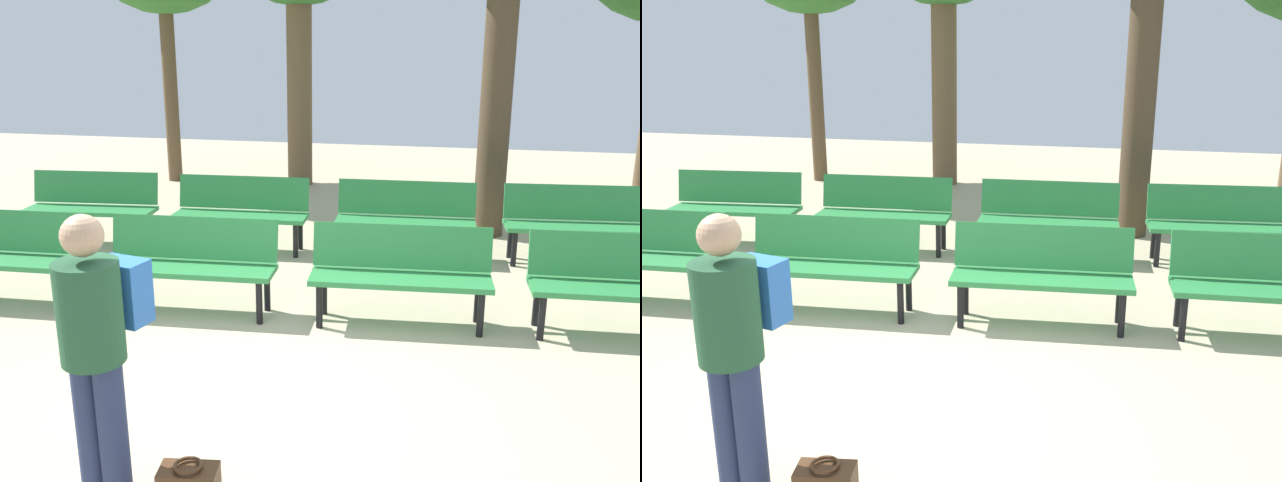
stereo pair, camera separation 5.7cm
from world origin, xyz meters
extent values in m
plane|color=#BCAD8E|center=(0.00, 0.00, 0.00)|extent=(24.00, 24.00, 0.00)
cube|color=#2D8442|center=(-2.98, 1.51, 0.68)|extent=(1.60, 0.20, 0.40)
cylinder|color=black|center=(-2.27, 1.18, 0.20)|extent=(0.06, 0.06, 0.40)
cylinder|color=black|center=(-2.28, 1.50, 0.20)|extent=(0.06, 0.06, 0.40)
cube|color=#2D8442|center=(-1.08, 1.45, 0.43)|extent=(1.62, 0.54, 0.05)
cube|color=#2D8442|center=(-1.09, 1.65, 0.68)|extent=(1.60, 0.22, 0.40)
cylinder|color=black|center=(-1.77, 1.24, 0.20)|extent=(0.06, 0.06, 0.40)
cylinder|color=black|center=(-0.37, 1.33, 0.20)|extent=(0.06, 0.06, 0.40)
cylinder|color=black|center=(-1.79, 1.56, 0.20)|extent=(0.06, 0.06, 0.40)
cylinder|color=black|center=(-0.39, 1.65, 0.20)|extent=(0.06, 0.06, 0.40)
cube|color=#2D8442|center=(0.86, 1.57, 0.43)|extent=(1.63, 0.56, 0.05)
cube|color=#2D8442|center=(0.84, 1.77, 0.68)|extent=(1.60, 0.24, 0.40)
cylinder|color=black|center=(0.17, 1.36, 0.20)|extent=(0.06, 0.06, 0.40)
cylinder|color=black|center=(1.57, 1.47, 0.20)|extent=(0.06, 0.06, 0.40)
cylinder|color=black|center=(0.15, 1.68, 0.20)|extent=(0.06, 0.06, 0.40)
cylinder|color=black|center=(1.55, 1.79, 0.20)|extent=(0.06, 0.06, 0.40)
cube|color=#2D8442|center=(2.77, 1.70, 0.43)|extent=(1.62, 0.53, 0.05)
cube|color=#2D8442|center=(2.75, 1.90, 0.68)|extent=(1.60, 0.21, 0.40)
cylinder|color=black|center=(2.08, 1.50, 0.20)|extent=(0.06, 0.06, 0.40)
cylinder|color=black|center=(2.06, 1.82, 0.20)|extent=(0.06, 0.06, 0.40)
cube|color=#2D8442|center=(-3.14, 3.30, 0.43)|extent=(1.63, 0.59, 0.05)
cube|color=#2D8442|center=(-3.15, 3.50, 0.68)|extent=(1.60, 0.28, 0.40)
cylinder|color=black|center=(-3.82, 3.07, 0.20)|extent=(0.06, 0.06, 0.40)
cylinder|color=black|center=(-2.42, 3.20, 0.20)|extent=(0.06, 0.06, 0.40)
cylinder|color=black|center=(-3.85, 3.39, 0.20)|extent=(0.06, 0.06, 0.40)
cylinder|color=black|center=(-2.45, 3.52, 0.20)|extent=(0.06, 0.06, 0.40)
cube|color=#2D8442|center=(-1.23, 3.40, 0.43)|extent=(1.62, 0.53, 0.05)
cube|color=#2D8442|center=(-1.25, 3.60, 0.68)|extent=(1.60, 0.22, 0.40)
cylinder|color=black|center=(-1.92, 3.20, 0.20)|extent=(0.06, 0.06, 0.40)
cylinder|color=black|center=(-0.53, 3.28, 0.20)|extent=(0.06, 0.06, 0.40)
cylinder|color=black|center=(-1.94, 3.52, 0.20)|extent=(0.06, 0.06, 0.40)
cylinder|color=black|center=(-0.54, 3.60, 0.20)|extent=(0.06, 0.06, 0.40)
cube|color=#2D8442|center=(0.72, 3.53, 0.43)|extent=(1.62, 0.52, 0.05)
cube|color=#2D8442|center=(0.71, 3.73, 0.68)|extent=(1.60, 0.20, 0.40)
cylinder|color=black|center=(0.03, 3.34, 0.20)|extent=(0.06, 0.06, 0.40)
cylinder|color=black|center=(1.43, 3.41, 0.20)|extent=(0.06, 0.06, 0.40)
cylinder|color=black|center=(0.01, 3.66, 0.20)|extent=(0.06, 0.06, 0.40)
cylinder|color=black|center=(1.41, 3.73, 0.20)|extent=(0.06, 0.06, 0.40)
cube|color=#2D8442|center=(2.64, 3.71, 0.43)|extent=(1.63, 0.59, 0.05)
cube|color=#2D8442|center=(2.62, 3.91, 0.68)|extent=(1.60, 0.27, 0.40)
cylinder|color=black|center=(1.95, 3.49, 0.20)|extent=(0.06, 0.06, 0.40)
cylinder|color=black|center=(1.92, 3.80, 0.20)|extent=(0.06, 0.06, 0.40)
cylinder|color=black|center=(3.32, 3.93, 0.20)|extent=(0.06, 0.06, 0.40)
cylinder|color=brown|center=(-3.73, 7.20, 1.70)|extent=(0.24, 0.24, 3.39)
cylinder|color=brown|center=(-1.46, 7.35, 1.77)|extent=(0.42, 0.42, 3.55)
cylinder|color=#4C3A28|center=(1.69, 4.78, 1.75)|extent=(0.39, 0.39, 3.51)
cylinder|color=navy|center=(-0.42, -1.21, 0.42)|extent=(0.16, 0.16, 0.85)
cylinder|color=navy|center=(-0.57, -1.18, 0.42)|extent=(0.16, 0.16, 0.85)
cylinder|color=#235133|center=(-0.50, -1.19, 1.12)|extent=(0.41, 0.41, 0.55)
sphere|color=tan|center=(-0.50, -1.19, 1.54)|extent=(0.22, 0.22, 0.22)
cube|color=blue|center=(-0.44, -0.94, 1.15)|extent=(0.31, 0.24, 0.36)
torus|color=#4C2D19|center=(0.00, -1.20, 0.28)|extent=(0.16, 0.16, 0.02)
camera|label=1|loc=(1.37, -4.20, 2.51)|focal=38.79mm
camera|label=2|loc=(1.43, -4.19, 2.51)|focal=38.79mm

